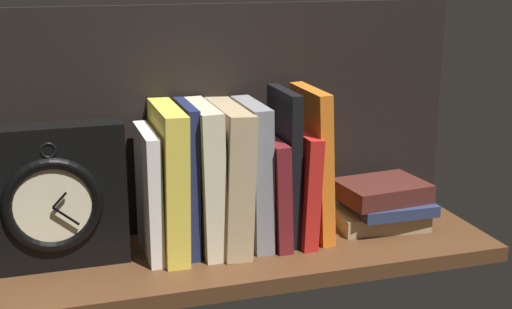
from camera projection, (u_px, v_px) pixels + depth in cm
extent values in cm
cube|color=#4C2D19|center=(233.00, 257.00, 115.44)|extent=(85.59, 24.71, 2.50)
cube|color=black|center=(213.00, 119.00, 120.86)|extent=(85.59, 1.20, 37.97)
cube|color=silver|center=(149.00, 193.00, 111.36)|extent=(2.22, 13.70, 19.97)
cube|color=gold|center=(168.00, 181.00, 111.83)|extent=(3.95, 16.09, 23.35)
cube|color=#192147|center=(187.00, 178.00, 112.63)|extent=(2.10, 12.15, 23.65)
cube|color=beige|center=(204.00, 177.00, 113.50)|extent=(3.78, 15.04, 23.34)
cube|color=tan|center=(229.00, 176.00, 114.74)|extent=(4.99, 16.64, 22.95)
cube|color=gray|center=(252.00, 173.00, 115.83)|extent=(3.38, 13.56, 23.18)
cube|color=maroon|center=(270.00, 188.00, 117.45)|extent=(2.95, 15.22, 17.52)
cube|color=black|center=(284.00, 165.00, 117.14)|extent=(1.89, 12.33, 24.94)
cube|color=red|center=(297.00, 184.00, 118.74)|extent=(3.15, 15.48, 18.25)
cube|color=orange|center=(312.00, 163.00, 118.60)|extent=(3.36, 13.47, 24.96)
cube|color=black|center=(52.00, 197.00, 106.70)|extent=(21.77, 5.34, 21.77)
torus|color=black|center=(53.00, 207.00, 104.01)|extent=(14.58, 1.79, 14.58)
cylinder|color=beige|center=(53.00, 207.00, 104.01)|extent=(11.77, 0.60, 11.77)
cube|color=black|center=(60.00, 200.00, 103.56)|extent=(2.21, 0.30, 2.28)
cube|color=black|center=(66.00, 216.00, 104.46)|extent=(3.70, 0.30, 3.21)
torus|color=black|center=(48.00, 151.00, 102.17)|extent=(2.44, 0.44, 2.44)
cube|color=#9E8966|center=(379.00, 217.00, 125.21)|extent=(15.89, 11.84, 2.97)
cube|color=#232D4C|center=(386.00, 203.00, 125.02)|extent=(13.61, 13.82, 1.91)
cube|color=#471E19|center=(382.00, 191.00, 123.56)|extent=(15.31, 12.24, 3.14)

